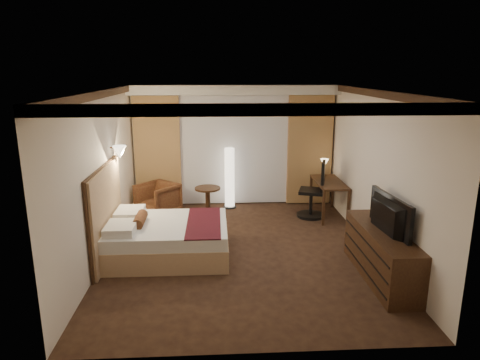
{
  "coord_description": "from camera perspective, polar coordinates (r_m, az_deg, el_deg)",
  "views": [
    {
      "loc": [
        -0.41,
        -6.79,
        3.01
      ],
      "look_at": [
        0.0,
        0.4,
        1.15
      ],
      "focal_mm": 32.0,
      "sensor_mm": 36.0,
      "label": 1
    }
  ],
  "objects": [
    {
      "name": "desk",
      "position": [
        9.22,
        11.71,
        -2.43
      ],
      "size": [
        0.55,
        1.26,
        0.75
      ],
      "primitive_type": null,
      "color": "black",
      "rests_on": "floor"
    },
    {
      "name": "wall_sconce",
      "position": [
        7.75,
        -15.76,
        3.6
      ],
      "size": [
        0.24,
        0.24,
        0.24
      ],
      "primitive_type": null,
      "color": "white",
      "rests_on": "left_wall"
    },
    {
      "name": "curtain_right_drape",
      "position": [
        9.79,
        9.25,
        3.93
      ],
      "size": [
        1.0,
        0.14,
        2.45
      ],
      "primitive_type": "cube",
      "color": "#A4854B",
      "rests_on": "back_wall"
    },
    {
      "name": "curtain_sheer",
      "position": [
        9.63,
        -0.77,
        3.94
      ],
      "size": [
        2.48,
        0.04,
        2.45
      ],
      "primitive_type": "cube",
      "color": "silver",
      "rests_on": "back_wall"
    },
    {
      "name": "soffit",
      "position": [
        9.31,
        -0.76,
        11.95
      ],
      "size": [
        4.5,
        0.5,
        0.2
      ],
      "primitive_type": "cube",
      "color": "white",
      "rests_on": "ceiling"
    },
    {
      "name": "back_wall",
      "position": [
        9.69,
        -0.8,
        4.61
      ],
      "size": [
        4.5,
        0.02,
        2.7
      ],
      "primitive_type": "cube",
      "color": "white",
      "rests_on": "floor"
    },
    {
      "name": "side_table",
      "position": [
        9.15,
        -4.31,
        -2.81
      ],
      "size": [
        0.54,
        0.54,
        0.6
      ],
      "primitive_type": null,
      "color": "black",
      "rests_on": "floor"
    },
    {
      "name": "curtain_left_drape",
      "position": [
        9.65,
        -10.92,
        3.7
      ],
      "size": [
        1.0,
        0.14,
        2.45
      ],
      "primitive_type": "cube",
      "color": "#A4854B",
      "rests_on": "back_wall"
    },
    {
      "name": "ceiling",
      "position": [
        6.81,
        0.2,
        11.87
      ],
      "size": [
        4.5,
        5.5,
        0.01
      ],
      "primitive_type": "cube",
      "color": "white",
      "rests_on": "back_wall"
    },
    {
      "name": "desk_lamp",
      "position": [
        9.53,
        11.15,
        1.53
      ],
      "size": [
        0.18,
        0.18,
        0.34
      ],
      "primitive_type": null,
      "color": "#FFD899",
      "rests_on": "desk"
    },
    {
      "name": "headboard",
      "position": [
        7.27,
        -17.39,
        -4.31
      ],
      "size": [
        0.12,
        1.82,
        1.5
      ],
      "primitive_type": null,
      "color": "tan",
      "rests_on": "floor"
    },
    {
      "name": "television",
      "position": [
        6.47,
        18.53,
        -3.63
      ],
      "size": [
        0.77,
        1.22,
        0.15
      ],
      "primitive_type": "imported",
      "rotation": [
        0.0,
        0.0,
        1.66
      ],
      "color": "black",
      "rests_on": "dresser"
    },
    {
      "name": "armchair",
      "position": [
        9.25,
        -10.94,
        -2.33
      ],
      "size": [
        1.01,
        1.0,
        0.76
      ],
      "primitive_type": "imported",
      "rotation": [
        0.0,
        0.0,
        -0.73
      ],
      "color": "#451C14",
      "rests_on": "floor"
    },
    {
      "name": "left_wall",
      "position": [
        7.23,
        -17.92,
        0.49
      ],
      "size": [
        0.02,
        5.5,
        2.7
      ],
      "primitive_type": "cube",
      "color": "white",
      "rests_on": "floor"
    },
    {
      "name": "floor_lamp",
      "position": [
        9.48,
        -1.4,
        0.27
      ],
      "size": [
        0.29,
        0.29,
        1.37
      ],
      "primitive_type": null,
      "color": "white",
      "rests_on": "floor"
    },
    {
      "name": "dresser",
      "position": [
        6.73,
        18.29,
        -9.37
      ],
      "size": [
        0.5,
        1.92,
        0.75
      ],
      "primitive_type": null,
      "color": "black",
      "rests_on": "floor"
    },
    {
      "name": "right_wall",
      "position": [
        7.48,
        17.66,
        0.97
      ],
      "size": [
        0.02,
        5.5,
        2.7
      ],
      "primitive_type": "cube",
      "color": "white",
      "rests_on": "floor"
    },
    {
      "name": "office_chair",
      "position": [
        9.02,
        9.51,
        -1.2
      ],
      "size": [
        0.73,
        0.73,
        1.2
      ],
      "primitive_type": null,
      "rotation": [
        0.0,
        0.0,
        -0.3
      ],
      "color": "black",
      "rests_on": "floor"
    },
    {
      "name": "floor",
      "position": [
        7.44,
        0.18,
        -9.39
      ],
      "size": [
        4.5,
        5.5,
        0.01
      ],
      "primitive_type": "cube",
      "color": "black",
      "rests_on": "ground"
    },
    {
      "name": "bed",
      "position": [
        7.26,
        -9.47,
        -7.78
      ],
      "size": [
        1.95,
        1.52,
        0.57
      ],
      "primitive_type": null,
      "color": "white",
      "rests_on": "floor"
    },
    {
      "name": "crown_molding",
      "position": [
        6.81,
        0.2,
        11.37
      ],
      "size": [
        4.5,
        5.5,
        0.12
      ],
      "primitive_type": null,
      "color": "black",
      "rests_on": "ceiling"
    }
  ]
}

